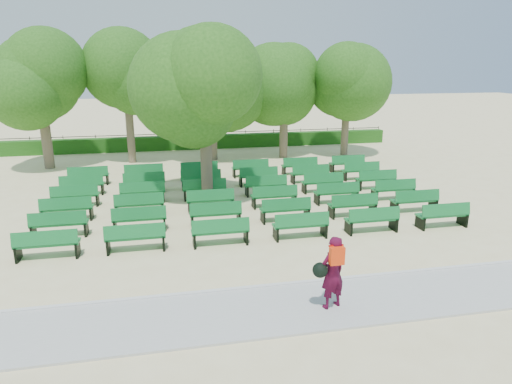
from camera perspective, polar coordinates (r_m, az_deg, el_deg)
ground at (r=17.91m, az=-2.37°, el=-2.61°), size 120.00×120.00×0.00m
paving at (r=11.28m, az=4.00°, el=-14.34°), size 30.00×2.20×0.06m
curb at (r=12.24m, az=2.53°, el=-11.60°), size 30.00×0.12×0.10m
hedge at (r=31.32m, az=-6.60°, el=6.25°), size 26.00×0.70×0.90m
fence at (r=31.79m, az=-6.64°, el=5.57°), size 26.00×0.10×1.02m
tree_line at (r=27.49m, az=-5.79°, el=3.95°), size 21.80×6.80×7.04m
bench_array at (r=19.16m, az=-2.18°, el=-1.06°), size 1.85×0.59×1.16m
tree_among at (r=18.58m, az=-6.46°, el=11.64°), size 4.48×4.48×6.37m
person at (r=10.97m, az=9.45°, el=-9.78°), size 0.90×0.62×1.80m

